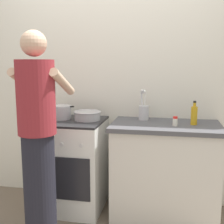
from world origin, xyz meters
TOP-DOWN VIEW (x-y plane):
  - ground at (0.00, 0.00)m, footprint 6.00×6.00m
  - back_wall at (0.20, 0.50)m, footprint 3.20×0.10m
  - countertop at (0.55, 0.15)m, footprint 1.00×0.60m
  - stove_range at (-0.35, 0.15)m, footprint 0.60×0.62m
  - pot at (-0.49, 0.19)m, footprint 0.28×0.21m
  - mixing_bowl at (-0.21, 0.19)m, footprint 0.27×0.27m
  - utensil_crock at (0.33, 0.31)m, footprint 0.10×0.10m
  - spice_bottle at (0.63, 0.07)m, footprint 0.04×0.04m
  - oil_bottle at (0.80, 0.16)m, footprint 0.06×0.06m
  - person at (-0.44, -0.43)m, footprint 0.41×0.50m

SIDE VIEW (x-z plane):
  - ground at x=0.00m, z-range 0.00..0.00m
  - stove_range at x=-0.35m, z-range 0.00..0.90m
  - countertop at x=0.55m, z-range 0.00..0.90m
  - person at x=-0.44m, z-range 0.01..1.71m
  - spice_bottle at x=0.63m, z-range 0.90..0.98m
  - mixing_bowl at x=-0.21m, z-range 0.90..0.99m
  - pot at x=-0.49m, z-range 0.90..1.04m
  - utensil_crock at x=0.33m, z-range 0.84..1.14m
  - oil_bottle at x=0.80m, z-range 0.88..1.10m
  - back_wall at x=0.20m, z-range 0.00..2.50m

